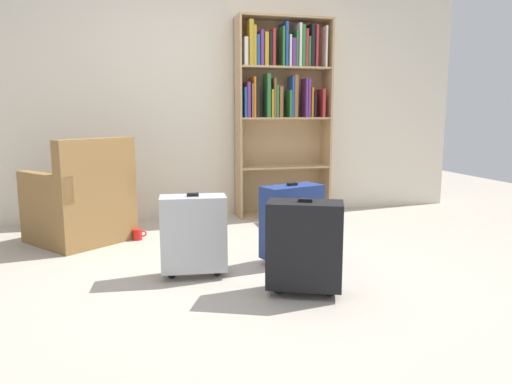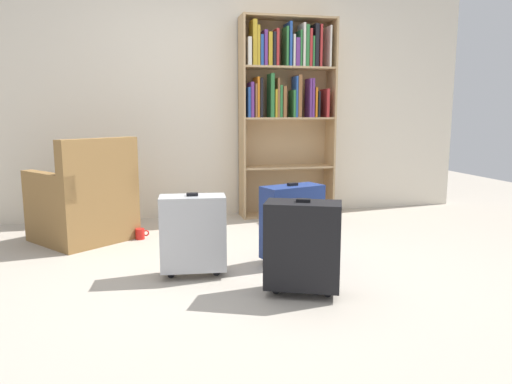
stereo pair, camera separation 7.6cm
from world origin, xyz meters
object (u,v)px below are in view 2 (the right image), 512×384
at_px(bookshelf, 285,97).
at_px(suitcase_black, 303,245).
at_px(mug, 140,234).
at_px(suitcase_navy_blue, 292,222).
at_px(suitcase_silver, 193,233).
at_px(armchair, 85,205).
at_px(storage_box, 299,212).

bearing_deg(bookshelf, suitcase_black, -103.51).
height_order(bookshelf, mug, bookshelf).
distance_m(suitcase_black, suitcase_navy_blue, 0.63).
relative_size(bookshelf, suitcase_black, 3.47).
height_order(mug, suitcase_black, suitcase_black).
relative_size(mug, suitcase_silver, 0.21).
bearing_deg(suitcase_silver, armchair, 125.59).
relative_size(storage_box, suitcase_navy_blue, 0.76).
relative_size(storage_box, suitcase_black, 0.76).
bearing_deg(armchair, suitcase_navy_blue, -33.21).
relative_size(armchair, suitcase_black, 1.64).
relative_size(mug, storage_box, 0.26).
bearing_deg(suitcase_black, bookshelf, 76.49).
relative_size(storage_box, suitcase_silver, 0.79).
relative_size(bookshelf, storage_box, 4.55).
bearing_deg(bookshelf, armchair, -162.19).
xyz_separation_m(storage_box, suitcase_navy_blue, (-0.45, -1.23, 0.19)).
bearing_deg(suitcase_black, mug, 122.03).
height_order(storage_box, suitcase_navy_blue, suitcase_navy_blue).
bearing_deg(suitcase_navy_blue, storage_box, 69.86).
bearing_deg(mug, bookshelf, 25.02).
xyz_separation_m(suitcase_silver, suitcase_navy_blue, (0.74, 0.13, 0.01)).
bearing_deg(suitcase_black, storage_box, 72.72).
bearing_deg(storage_box, suitcase_black, -107.28).
bearing_deg(mug, suitcase_silver, -71.28).
relative_size(bookshelf, suitcase_navy_blue, 3.45).
relative_size(armchair, suitcase_silver, 1.70).
distance_m(bookshelf, storage_box, 1.23).
xyz_separation_m(suitcase_silver, suitcase_black, (0.62, -0.49, 0.01)).
distance_m(suitcase_silver, suitcase_black, 0.79).
xyz_separation_m(bookshelf, storage_box, (0.03, -0.44, -1.15)).
bearing_deg(suitcase_silver, mug, 108.72).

